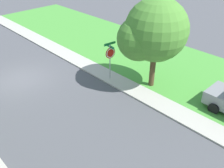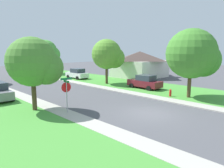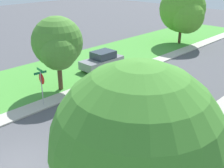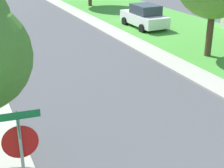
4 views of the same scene
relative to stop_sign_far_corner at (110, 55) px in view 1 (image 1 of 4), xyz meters
The scene contains 4 objects.
ground_plane 6.59m from the stop_sign_far_corner, 44.02° to the right, with size 120.00×120.00×0.00m, color #4C4C51.
sidewalk_west 7.83m from the stop_sign_far_corner, 91.19° to the left, with size 1.40×56.00×0.10m, color #ADA89E.
stop_sign_far_corner is the anchor object (origin of this frame).
tree_sidewalk_near 3.25m from the stop_sign_far_corner, 116.57° to the left, with size 4.12×3.83×5.83m.
Camera 1 is at (5.70, 15.11, 8.85)m, focal length 39.29 mm.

